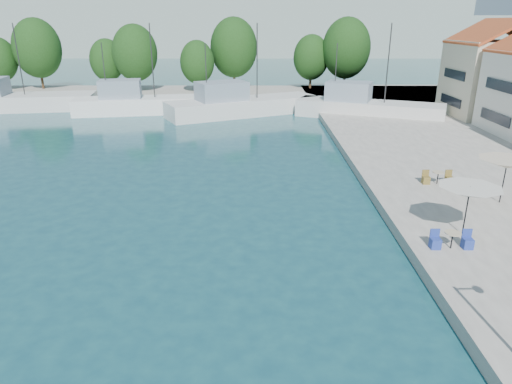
{
  "coord_description": "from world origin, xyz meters",
  "views": [
    {
      "loc": [
        -0.69,
        2.54,
        9.83
      ],
      "look_at": [
        -0.78,
        26.0,
        1.09
      ],
      "focal_mm": 32.0,
      "sensor_mm": 36.0,
      "label": 1
    }
  ],
  "objects_px": {
    "umbrella_white": "(469,192)",
    "umbrella_cream": "(507,164)",
    "trawler_03": "(240,105)",
    "trawler_04": "(365,108)",
    "trawler_01": "(4,101)",
    "trawler_02": "(138,104)"
  },
  "relations": [
    {
      "from": "trawler_04",
      "to": "umbrella_white",
      "type": "bearing_deg",
      "value": -71.96
    },
    {
      "from": "trawler_02",
      "to": "trawler_04",
      "type": "distance_m",
      "value": 25.58
    },
    {
      "from": "umbrella_white",
      "to": "trawler_01",
      "type": "bearing_deg",
      "value": 138.5
    },
    {
      "from": "trawler_04",
      "to": "umbrella_cream",
      "type": "bearing_deg",
      "value": -64.57
    },
    {
      "from": "trawler_03",
      "to": "umbrella_white",
      "type": "height_order",
      "value": "trawler_03"
    },
    {
      "from": "trawler_04",
      "to": "trawler_03",
      "type": "bearing_deg",
      "value": -164.77
    },
    {
      "from": "umbrella_cream",
      "to": "trawler_02",
      "type": "bearing_deg",
      "value": 132.63
    },
    {
      "from": "trawler_03",
      "to": "trawler_04",
      "type": "height_order",
      "value": "same"
    },
    {
      "from": "trawler_01",
      "to": "umbrella_cream",
      "type": "bearing_deg",
      "value": -45.04
    },
    {
      "from": "umbrella_cream",
      "to": "trawler_04",
      "type": "bearing_deg",
      "value": 93.25
    },
    {
      "from": "trawler_01",
      "to": "trawler_03",
      "type": "distance_m",
      "value": 28.31
    },
    {
      "from": "trawler_02",
      "to": "trawler_03",
      "type": "relative_size",
      "value": 0.88
    },
    {
      "from": "trawler_02",
      "to": "trawler_04",
      "type": "height_order",
      "value": "same"
    },
    {
      "from": "umbrella_cream",
      "to": "trawler_03",
      "type": "bearing_deg",
      "value": 118.38
    },
    {
      "from": "trawler_03",
      "to": "umbrella_cream",
      "type": "relative_size",
      "value": 5.84
    },
    {
      "from": "trawler_01",
      "to": "umbrella_cream",
      "type": "xyz_separation_m",
      "value": [
        43.43,
        -31.11,
        1.74
      ]
    },
    {
      "from": "trawler_02",
      "to": "umbrella_cream",
      "type": "distance_m",
      "value": 39.83
    },
    {
      "from": "trawler_04",
      "to": "umbrella_white",
      "type": "xyz_separation_m",
      "value": [
        -2.21,
        -30.61,
        1.63
      ]
    },
    {
      "from": "trawler_02",
      "to": "trawler_03",
      "type": "height_order",
      "value": "same"
    },
    {
      "from": "trawler_04",
      "to": "umbrella_cream",
      "type": "distance_m",
      "value": 26.68
    },
    {
      "from": "umbrella_white",
      "to": "umbrella_cream",
      "type": "bearing_deg",
      "value": 47.21
    },
    {
      "from": "trawler_04",
      "to": "trawler_02",
      "type": "bearing_deg",
      "value": -163.87
    }
  ]
}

